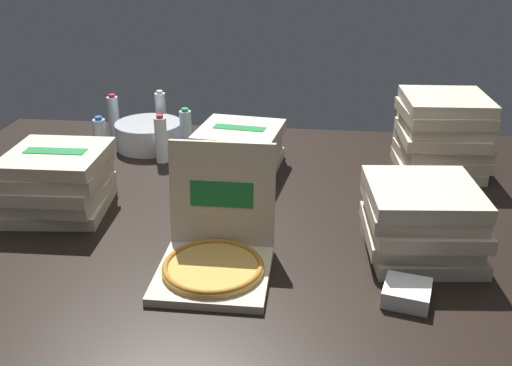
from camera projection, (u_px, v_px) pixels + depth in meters
name	position (u px, v px, depth m)	size (l,w,h in m)	color
ground_plane	(263.00, 229.00, 2.31)	(3.20, 2.40, 0.02)	black
open_pizza_box	(216.00, 247.00, 2.00)	(0.37, 0.43, 0.40)	beige
pizza_stack_left_near	(422.00, 220.00, 2.08)	(0.43, 0.43, 0.26)	beige
pizza_stack_center_far	(57.00, 181.00, 2.38)	(0.41, 0.41, 0.26)	beige
pizza_stack_center_near	(442.00, 134.00, 2.76)	(0.43, 0.44, 0.36)	beige
pizza_stack_right_far	(239.00, 148.00, 2.80)	(0.42, 0.43, 0.21)	beige
ice_bucket	(149.00, 135.00, 3.09)	(0.34, 0.34, 0.13)	#B7BABF
water_bottle_0	(186.00, 132.00, 2.98)	(0.06, 0.06, 0.24)	silver
water_bottle_1	(101.00, 141.00, 2.86)	(0.06, 0.06, 0.24)	silver
water_bottle_2	(114.00, 117.00, 3.21)	(0.06, 0.06, 0.24)	silver
water_bottle_3	(161.00, 113.00, 3.28)	(0.06, 0.06, 0.24)	white
water_bottle_4	(161.00, 140.00, 2.88)	(0.06, 0.06, 0.24)	white
napkin_pile	(407.00, 293.00, 1.85)	(0.14, 0.14, 0.06)	white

